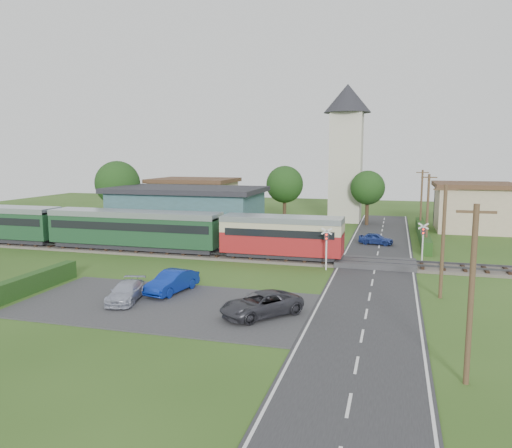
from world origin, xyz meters
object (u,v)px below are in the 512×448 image
(pedestrian_near, at_px, (212,236))
(church_tower, at_px, (346,143))
(train, at_px, (103,227))
(crossing_signal_near, at_px, (326,242))
(car_park_silver, at_px, (126,292))
(car_park_blue, at_px, (172,282))
(station_building, at_px, (187,212))
(pedestrian_far, at_px, (109,231))
(house_east, at_px, (473,206))
(equipment_hut, at_px, (90,225))
(car_park_dark, at_px, (261,304))
(car_on_road, at_px, (376,239))
(crossing_signal_far, at_px, (423,237))
(house_west, at_px, (194,198))

(pedestrian_near, bearing_deg, church_tower, -122.68)
(train, bearing_deg, crossing_signal_near, -6.61)
(train, xyz_separation_m, car_park_silver, (10.40, -14.01, -1.53))
(church_tower, height_order, car_park_blue, church_tower)
(station_building, bearing_deg, pedestrian_far, -134.29)
(station_building, bearing_deg, house_east, 23.44)
(church_tower, bearing_deg, station_building, -131.41)
(church_tower, relative_size, car_park_silver, 4.49)
(equipment_hut, xyz_separation_m, crossing_signal_near, (24.40, -5.61, 0.39))
(car_park_dark, distance_m, pedestrian_far, 26.81)
(car_on_road, height_order, pedestrian_far, pedestrian_far)
(crossing_signal_near, xyz_separation_m, crossing_signal_far, (7.20, 4.80, 0.00))
(car_on_road, distance_m, car_park_blue, 24.10)
(church_tower, height_order, car_on_road, church_tower)
(car_park_blue, height_order, car_park_silver, car_park_blue)
(equipment_hut, bearing_deg, house_east, 26.32)
(church_tower, height_order, crossing_signal_far, church_tower)
(station_building, relative_size, train, 0.37)
(church_tower, distance_m, pedestrian_far, 32.22)
(church_tower, xyz_separation_m, pedestrian_near, (-9.84, -23.13, -8.92))
(crossing_signal_near, height_order, crossing_signal_far, same)
(station_building, xyz_separation_m, car_on_road, (19.66, 0.51, -2.08))
(crossing_signal_far, height_order, car_on_road, crossing_signal_far)
(house_east, relative_size, car_park_silver, 2.24)
(equipment_hut, relative_size, church_tower, 0.14)
(crossing_signal_near, height_order, car_on_road, crossing_signal_near)
(car_on_road, xyz_separation_m, car_park_blue, (-11.82, -21.00, 0.16))
(train, distance_m, car_park_blue, 16.84)
(house_east, xyz_separation_m, pedestrian_near, (-24.84, -19.13, -1.50))
(church_tower, distance_m, crossing_signal_far, 26.39)
(station_building, bearing_deg, crossing_signal_near, -34.81)
(car_park_blue, relative_size, car_park_silver, 1.07)
(house_east, xyz_separation_m, car_park_silver, (-23.99, -36.01, -2.15))
(car_park_silver, bearing_deg, station_building, 92.62)
(car_park_silver, distance_m, pedestrian_near, 16.91)
(house_west, distance_m, pedestrian_near, 22.60)
(equipment_hut, relative_size, car_park_silver, 0.65)
(church_tower, distance_m, car_park_dark, 41.57)
(train, bearing_deg, pedestrian_near, 16.71)
(train, distance_m, house_west, 23.02)
(crossing_signal_near, distance_m, car_on_road, 12.44)
(train, bearing_deg, car_on_road, 21.57)
(house_west, bearing_deg, equipment_hut, -98.62)
(equipment_hut, height_order, pedestrian_near, equipment_hut)
(car_park_silver, bearing_deg, church_tower, 65.32)
(church_tower, distance_m, pedestrian_near, 26.68)
(car_on_road, bearing_deg, house_east, -28.86)
(equipment_hut, height_order, pedestrian_far, equipment_hut)
(crossing_signal_far, xyz_separation_m, pedestrian_far, (-29.38, 0.68, -0.90))
(equipment_hut, distance_m, crossing_signal_far, 31.61)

